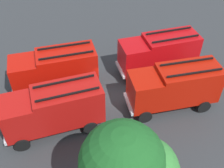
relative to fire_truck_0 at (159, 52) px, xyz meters
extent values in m
plane|color=#2D3033|center=(4.90, 2.45, -2.15)|extent=(47.09, 47.09, 0.00)
cube|color=#B80B0E|center=(2.44, 0.15, -0.05)|extent=(2.34, 2.63, 2.60)
cube|color=#8C9EAD|center=(3.49, 0.21, 0.26)|extent=(0.21, 2.13, 1.46)
cube|color=#B80B0E|center=(-1.05, -0.06, 0.10)|extent=(4.94, 2.78, 2.90)
cube|color=black|center=(-1.09, 0.62, 1.67)|extent=(4.32, 0.38, 0.12)
cube|color=black|center=(-1.01, -0.75, 1.67)|extent=(4.32, 0.38, 0.12)
cube|color=silver|center=(3.64, 0.22, -1.20)|extent=(0.34, 2.38, 0.28)
cylinder|color=black|center=(2.57, 1.35, -1.60)|extent=(1.12, 0.41, 1.10)
cylinder|color=black|center=(2.72, -1.04, -1.60)|extent=(1.12, 0.41, 1.10)
cylinder|color=black|center=(-2.32, 1.06, -1.60)|extent=(1.12, 0.41, 1.10)
cylinder|color=black|center=(-2.18, -1.33, -1.60)|extent=(1.12, 0.41, 1.10)
cube|color=#B71007|center=(11.77, 0.48, -0.05)|extent=(2.31, 2.60, 2.60)
cube|color=#8C9EAD|center=(12.82, 0.53, 0.26)|extent=(0.18, 2.13, 1.46)
cube|color=#B71007|center=(8.27, 0.32, 0.10)|extent=(4.91, 2.72, 2.90)
cube|color=black|center=(8.24, 1.00, 1.67)|extent=(4.32, 0.32, 0.12)
cube|color=black|center=(8.30, -0.37, 1.67)|extent=(4.32, 0.32, 0.12)
cube|color=silver|center=(12.97, 0.54, -1.20)|extent=(0.31, 2.38, 0.28)
cylinder|color=black|center=(11.91, 1.69, -1.60)|extent=(1.12, 0.40, 1.10)
cylinder|color=black|center=(12.02, -0.71, -1.60)|extent=(1.12, 0.40, 1.10)
cylinder|color=black|center=(7.02, 1.46, -1.60)|extent=(1.12, 0.40, 1.10)
cylinder|color=black|center=(7.13, -0.94, -1.60)|extent=(1.12, 0.40, 1.10)
cube|color=#AF1206|center=(2.84, 4.53, -0.05)|extent=(2.20, 2.50, 2.60)
cube|color=#8C9EAD|center=(3.89, 4.53, 0.26)|extent=(0.08, 2.13, 1.46)
cube|color=#AF1206|center=(-0.66, 4.53, 0.10)|extent=(4.80, 2.50, 2.90)
cube|color=black|center=(-0.66, 5.21, 1.67)|extent=(4.32, 0.12, 0.12)
cube|color=black|center=(-0.66, 3.84, 1.67)|extent=(4.32, 0.12, 0.12)
cube|color=silver|center=(4.04, 4.53, -1.20)|extent=(0.20, 2.38, 0.28)
cylinder|color=black|center=(3.04, 5.73, -1.60)|extent=(1.10, 0.35, 1.10)
cylinder|color=black|center=(3.04, 3.33, -1.60)|extent=(1.10, 0.35, 1.10)
cylinder|color=black|center=(-1.86, 5.73, -1.60)|extent=(1.10, 0.35, 1.10)
cylinder|color=black|center=(-1.86, 3.33, -1.60)|extent=(1.10, 0.35, 1.10)
cube|color=#AD110E|center=(12.11, 5.12, -0.05)|extent=(2.43, 2.70, 2.60)
cube|color=#8C9EAD|center=(13.15, 5.23, 0.26)|extent=(0.29, 2.12, 1.46)
cube|color=#AD110E|center=(8.62, 4.78, 0.10)|extent=(5.02, 2.96, 2.90)
cube|color=black|center=(8.56, 5.46, 1.67)|extent=(4.31, 0.54, 0.12)
cube|color=black|center=(8.69, 4.10, 1.67)|extent=(4.31, 0.54, 0.12)
cube|color=silver|center=(13.30, 5.24, -1.20)|extent=(0.43, 2.38, 0.28)
cylinder|color=black|center=(12.19, 6.34, -1.60)|extent=(1.13, 0.46, 1.10)
cylinder|color=black|center=(12.42, 3.95, -1.60)|extent=(1.13, 0.46, 1.10)
cylinder|color=black|center=(7.31, 5.86, -1.60)|extent=(1.13, 0.46, 1.10)
cylinder|color=black|center=(7.55, 3.47, -1.60)|extent=(1.13, 0.46, 1.10)
cylinder|color=black|center=(10.05, 2.91, -1.76)|extent=(0.16, 0.16, 0.78)
cylinder|color=black|center=(10.20, 2.77, -1.76)|extent=(0.16, 0.16, 0.78)
cube|color=black|center=(10.12, 2.84, -1.04)|extent=(0.47, 0.47, 0.68)
sphere|color=#9E704C|center=(10.12, 2.84, -0.59)|extent=(0.22, 0.22, 0.22)
cylinder|color=black|center=(10.12, 2.84, -0.50)|extent=(0.27, 0.27, 0.07)
cylinder|color=black|center=(-2.66, 2.39, -1.77)|extent=(0.16, 0.16, 0.76)
cylinder|color=black|center=(-2.87, 2.37, -1.77)|extent=(0.16, 0.16, 0.76)
cube|color=gold|center=(-2.77, 2.38, -1.06)|extent=(0.44, 0.28, 0.66)
sphere|color=beige|center=(-2.77, 2.38, -0.62)|extent=(0.22, 0.22, 0.22)
cylinder|color=gold|center=(-2.77, 2.38, -0.54)|extent=(0.27, 0.27, 0.06)
cylinder|color=black|center=(10.55, -1.52, -1.75)|extent=(0.16, 0.16, 0.80)
cylinder|color=black|center=(10.56, -1.73, -1.75)|extent=(0.16, 0.16, 0.80)
cube|color=orange|center=(10.56, -1.62, -1.01)|extent=(0.27, 0.44, 0.69)
sphere|color=#9E704C|center=(10.56, -1.62, -0.55)|extent=(0.23, 0.23, 0.23)
cylinder|color=orange|center=(10.56, -1.62, -0.46)|extent=(0.28, 0.28, 0.07)
sphere|color=#19511E|center=(6.43, 11.69, 2.43)|extent=(4.37, 4.37, 4.37)
cone|color=#F2600C|center=(8.72, -1.76, -1.85)|extent=(0.43, 0.43, 0.61)
camera|label=1|loc=(8.51, 18.63, 14.05)|focal=43.22mm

